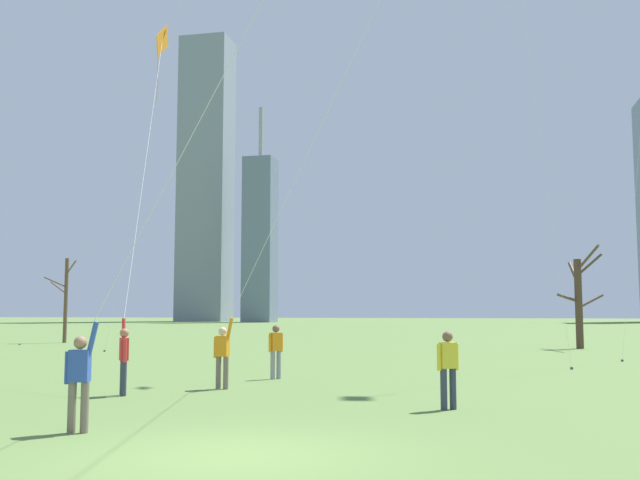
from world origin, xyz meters
name	(u,v)px	position (x,y,z in m)	size (l,w,h in m)	color
ground_plane	(231,456)	(0.00, 0.00, 0.00)	(400.00, 400.00, 0.00)	#5B7A3D
kite_flyer_midfield_center_white	(227,89)	(-0.66, 1.48, 5.84)	(11.22, 1.33, 21.72)	#726656
kite_flyer_midfield_right_orange	(134,272)	(-5.51, 7.85, 3.10)	(2.91, 8.22, 12.53)	#33384C
kite_flyer_foreground_left_green	(306,173)	(-0.55, 6.87, 5.39)	(10.31, 6.07, 18.14)	#726656
bystander_far_off_by_trees	(276,349)	(-2.52, 11.30, 0.90)	(0.37, 0.41, 1.62)	gray
bystander_strolling_midfield	(448,366)	(2.85, 5.52, 0.90)	(0.44, 0.35, 1.62)	#33384C
bare_tree_center	(66,298)	(-22.66, 32.43, 2.91)	(2.88, 1.28, 5.47)	brown
bare_tree_left_of_center	(579,298)	(8.97, 31.83, 2.76)	(2.61, 3.40, 5.58)	#4C3828
skyline_mid_tower_left	(206,178)	(-49.16, 124.69, 28.59)	(9.66, 7.43, 57.18)	gray
skyline_slender_spire	(260,239)	(-35.55, 117.55, 15.37)	(5.47, 5.54, 40.27)	slate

